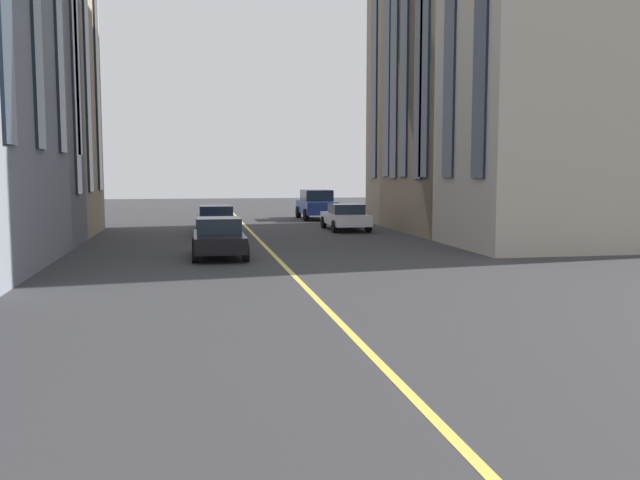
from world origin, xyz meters
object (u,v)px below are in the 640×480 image
Objects in this scene: car_white_parked_a at (345,217)px; car_blue_near at (216,219)px; car_blue_oncoming at (316,204)px; car_black_far at (219,238)px.

car_white_parked_a and car_blue_near have the same top height.
car_blue_oncoming is at bearing 0.00° from car_white_parked_a.
car_blue_oncoming is 11.38m from car_blue_near.
car_blue_near is (-0.78, 6.66, 0.00)m from car_white_parked_a.
car_blue_near is at bearing 144.17° from car_blue_oncoming.
car_black_far is (-18.67, 6.88, -0.27)m from car_blue_oncoming.
car_blue_near is (-9.23, 6.66, -0.27)m from car_blue_oncoming.
car_blue_oncoming reaches higher than car_blue_near.
car_black_far reaches higher than car_white_parked_a.
car_black_far is at bearing 146.05° from car_white_parked_a.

